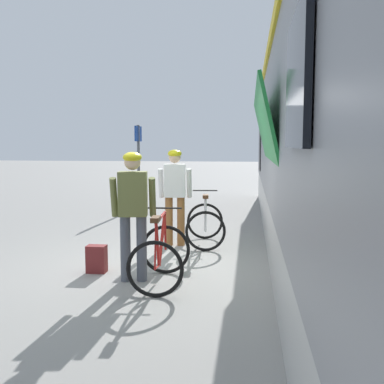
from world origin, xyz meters
name	(u,v)px	position (x,y,z in m)	size (l,w,h in m)	color
ground_plane	(158,269)	(0.00, 0.00, 0.00)	(80.00, 80.00, 0.00)	gray
cyclist_near_in_white	(175,189)	(-0.01, 1.63, 1.05)	(0.63, 0.34, 1.76)	#935B2D
cyclist_far_in_olive	(133,205)	(-0.22, -0.59, 1.05)	(0.64, 0.37, 1.76)	#4C515B
bicycle_near_white	(205,223)	(0.53, 1.73, 0.40)	(0.82, 1.14, 0.99)	black
bicycle_far_red	(161,255)	(0.18, -0.72, 0.40)	(0.77, 1.11, 0.99)	black
backpack_on_platform	(97,259)	(-0.86, -0.27, 0.20)	(0.28, 0.18, 0.40)	maroon
platform_sign_post	(138,152)	(-1.87, 6.37, 1.62)	(0.08, 0.70, 2.40)	#595B60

